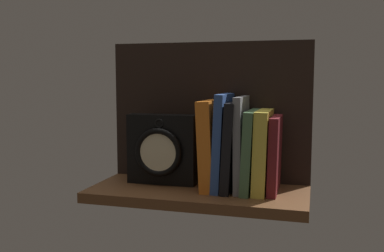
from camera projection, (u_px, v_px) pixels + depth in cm
name	position (u px, v px, depth cm)	size (l,w,h in cm)	color
ground_plane	(198.00, 194.00, 109.03)	(54.01, 23.63, 2.50)	brown
back_panel	(209.00, 112.00, 117.61)	(54.01, 1.20, 37.02)	black
book_orange_pandolfini	(211.00, 144.00, 109.23)	(3.32, 15.14, 22.05)	orange
book_blue_modern	(223.00, 141.00, 108.34)	(2.05, 15.32, 23.67)	#2D4C8E
book_black_skeptic	(232.00, 146.00, 107.79)	(2.17, 16.04, 21.67)	black
book_gray_chess	(241.00, 143.00, 107.10)	(1.79, 14.24, 23.05)	gray
book_green_romantic	(251.00, 151.00, 106.66)	(2.18, 16.49, 19.73)	#476B44
book_yellow_seinlanguage	(263.00, 151.00, 105.86)	(3.14, 15.54, 19.79)	gold
book_maroon_dawkins	(275.00, 154.00, 105.14)	(2.12, 14.23, 18.43)	maroon
framed_clock	(162.00, 150.00, 113.38)	(18.14, 5.82, 18.14)	black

